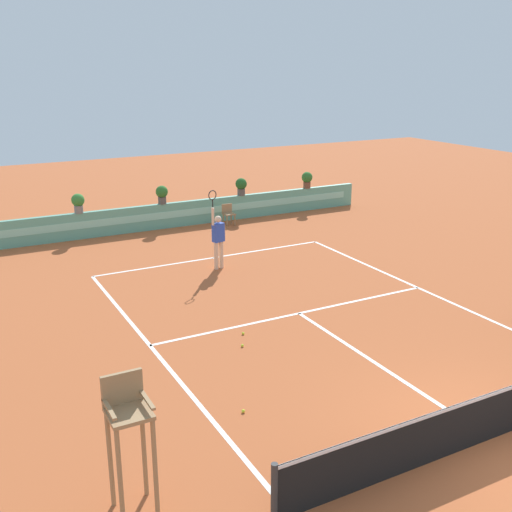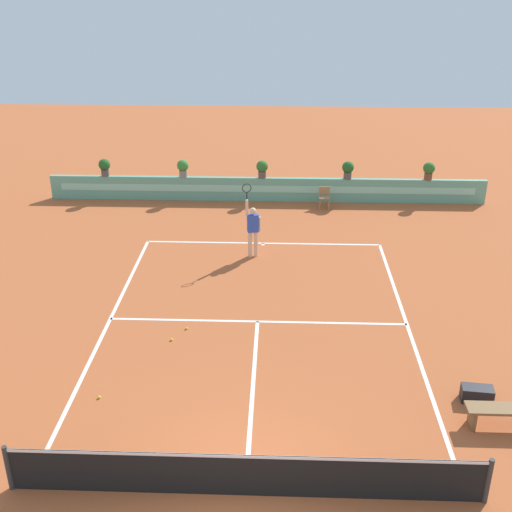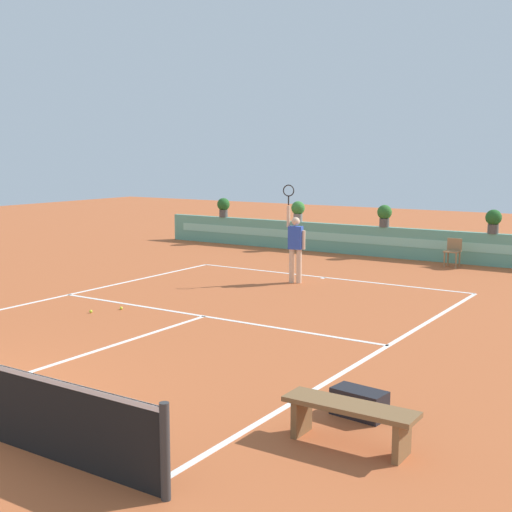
% 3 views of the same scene
% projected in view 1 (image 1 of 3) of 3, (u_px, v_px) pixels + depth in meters
% --- Properties ---
extents(ground_plane, '(60.00, 60.00, 0.00)m').
position_uv_depth(ground_plane, '(307.00, 319.00, 15.83)').
color(ground_plane, '#B2562D').
extents(court_lines, '(8.32, 11.94, 0.01)m').
position_uv_depth(court_lines, '(293.00, 309.00, 16.44)').
color(court_lines, white).
rests_on(court_lines, ground).
extents(net, '(8.92, 0.10, 1.00)m').
position_uv_depth(net, '(495.00, 413.00, 10.63)').
color(net, '#333333').
rests_on(net, ground).
extents(back_wall_barrier, '(18.00, 0.21, 1.00)m').
position_uv_depth(back_wall_barrier, '(167.00, 216.00, 24.42)').
color(back_wall_barrier, '#60A88E').
rests_on(back_wall_barrier, ground).
extents(umpire_chair, '(0.60, 0.60, 2.14)m').
position_uv_depth(umpire_chair, '(129.00, 429.00, 8.71)').
color(umpire_chair, '#99754C').
rests_on(umpire_chair, ground).
extents(ball_kid_chair, '(0.44, 0.44, 0.85)m').
position_uv_depth(ball_kid_chair, '(228.00, 213.00, 24.88)').
color(ball_kid_chair, '#99754C').
rests_on(ball_kid_chair, ground).
extents(tennis_player, '(0.61, 0.30, 2.58)m').
position_uv_depth(tennis_player, '(218.00, 237.00, 19.40)').
color(tennis_player, beige).
rests_on(tennis_player, ground).
extents(tennis_ball_near_baseline, '(0.07, 0.07, 0.07)m').
position_uv_depth(tennis_ball_near_baseline, '(243.00, 333.00, 14.90)').
color(tennis_ball_near_baseline, '#CCE033').
rests_on(tennis_ball_near_baseline, ground).
extents(tennis_ball_mid_court, '(0.07, 0.07, 0.07)m').
position_uv_depth(tennis_ball_mid_court, '(242.00, 345.00, 14.26)').
color(tennis_ball_mid_court, '#CCE033').
rests_on(tennis_ball_mid_court, ground).
extents(tennis_ball_by_sideline, '(0.07, 0.07, 0.07)m').
position_uv_depth(tennis_ball_by_sideline, '(243.00, 411.00, 11.57)').
color(tennis_ball_by_sideline, '#CCE033').
rests_on(tennis_ball_by_sideline, ground).
extents(potted_plant_far_right, '(0.48, 0.48, 0.72)m').
position_uv_depth(potted_plant_far_right, '(307.00, 179.00, 27.11)').
color(potted_plant_far_right, brown).
rests_on(potted_plant_far_right, back_wall_barrier).
extents(potted_plant_left, '(0.48, 0.48, 0.72)m').
position_uv_depth(potted_plant_left, '(78.00, 202.00, 22.61)').
color(potted_plant_left, gray).
rests_on(potted_plant_left, back_wall_barrier).
extents(potted_plant_centre, '(0.48, 0.48, 0.72)m').
position_uv_depth(potted_plant_centre, '(162.00, 193.00, 24.08)').
color(potted_plant_centre, '#514C47').
rests_on(potted_plant_centre, back_wall_barrier).
extents(potted_plant_right, '(0.48, 0.48, 0.72)m').
position_uv_depth(potted_plant_right, '(241.00, 186.00, 25.64)').
color(potted_plant_right, '#514C47').
rests_on(potted_plant_right, back_wall_barrier).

